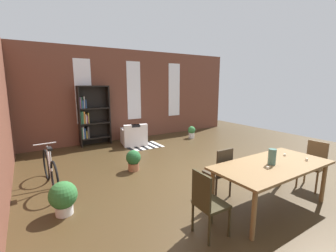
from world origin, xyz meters
The scene contains 20 objects.
ground_plane centered at (0.00, 0.00, 0.00)m, with size 11.81×11.81×0.00m, color #3F2F19.
back_wall_brick centered at (0.00, 4.60, 1.67)m, with size 8.89×0.12×3.34m, color brown.
window_pane_0 centered at (-1.84, 4.53, 1.83)m, with size 0.55×0.02×2.17m, color white.
window_pane_1 centered at (0.00, 4.53, 1.83)m, with size 0.55×0.02×2.17m, color white.
window_pane_2 centered at (1.84, 4.53, 1.83)m, with size 0.55×0.02×2.17m, color white.
dining_table centered at (-0.12, -1.41, 0.70)m, with size 2.12×1.00×0.78m.
vase_on_table centered at (-0.15, -1.41, 0.91)m, with size 0.13×0.13×0.26m, color #4C7266.
tealight_candle_0 centered at (0.53, -1.62, 0.80)m, with size 0.04×0.04×0.04m, color silver.
tealight_candle_1 centered at (0.47, -1.26, 0.80)m, with size 0.04×0.04×0.03m, color silver.
tealight_candle_2 centered at (-0.39, -1.50, 0.80)m, with size 0.04×0.04×0.04m, color silver.
dining_chair_far_left centered at (-0.60, -0.68, 0.51)m, with size 0.40×0.40×0.95m.
dining_chair_head_left centered at (-1.56, -1.40, 0.51)m, with size 0.41×0.41×0.95m.
dining_chair_head_right centered at (1.31, -1.40, 0.51)m, with size 0.43×0.43×0.95m.
bookshelf_tall centered at (-1.68, 4.34, 1.02)m, with size 1.03×0.34×2.04m.
armchair_white centered at (-0.43, 3.65, 0.28)m, with size 0.93×0.93×0.75m.
bicycle_second centered at (-3.24, 1.49, 0.35)m, with size 0.44×1.65×0.90m.
potted_plant_by_shelf centered at (1.86, 3.32, 0.26)m, with size 0.29×0.29×0.47m.
potted_plant_corner centered at (-1.44, 1.40, 0.28)m, with size 0.36×0.36×0.51m.
potted_plant_window centered at (-3.17, 0.24, 0.30)m, with size 0.44×0.44×0.56m.
striped_rug centered at (-0.25, 3.27, 0.00)m, with size 1.17×0.92×0.01m.
Camera 1 is at (-3.54, -3.54, 2.11)m, focal length 24.28 mm.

